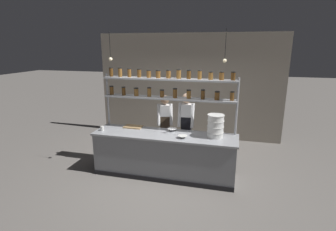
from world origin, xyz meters
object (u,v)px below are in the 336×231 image
(container_stack, at_px, (216,126))
(serving_cup_front, at_px, (102,128))
(prep_bowl_center_front, at_px, (183,137))
(prep_bowl_near_left, at_px, (172,130))
(chef_center, at_px, (186,125))
(spice_shelf_unit, at_px, (169,90))
(cutting_board, at_px, (133,127))
(chef_left, at_px, (165,124))

(container_stack, xyz_separation_m, serving_cup_front, (-2.38, -0.18, -0.19))
(prep_bowl_center_front, distance_m, serving_cup_front, 1.77)
(prep_bowl_near_left, distance_m, prep_bowl_center_front, 0.48)
(chef_center, bearing_deg, spice_shelf_unit, -144.52)
(chef_center, bearing_deg, serving_cup_front, -159.89)
(cutting_board, xyz_separation_m, prep_bowl_center_front, (1.21, -0.41, 0.01))
(chef_center, distance_m, prep_bowl_near_left, 0.44)
(prep_bowl_center_front, xyz_separation_m, serving_cup_front, (-1.77, 0.03, 0.02))
(spice_shelf_unit, distance_m, cutting_board, 1.17)
(prep_bowl_center_front, relative_size, serving_cup_front, 2.01)
(spice_shelf_unit, bearing_deg, prep_bowl_center_front, -49.42)
(chef_left, height_order, container_stack, chef_left)
(prep_bowl_near_left, xyz_separation_m, serving_cup_front, (-1.46, -0.34, 0.02))
(container_stack, relative_size, cutting_board, 1.16)
(prep_bowl_near_left, distance_m, serving_cup_front, 1.50)
(spice_shelf_unit, bearing_deg, prep_bowl_near_left, -43.04)
(chef_center, bearing_deg, prep_bowl_center_front, -87.40)
(container_stack, distance_m, cutting_board, 1.85)
(spice_shelf_unit, xyz_separation_m, chef_center, (0.34, 0.27, -0.82))
(chef_left, bearing_deg, cutting_board, -156.20)
(cutting_board, relative_size, serving_cup_front, 4.25)
(chef_left, distance_m, cutting_board, 0.79)
(chef_center, bearing_deg, prep_bowl_near_left, -124.85)
(spice_shelf_unit, height_order, cutting_board, spice_shelf_unit)
(chef_left, xyz_separation_m, prep_bowl_center_front, (0.61, -0.93, 0.05))
(spice_shelf_unit, relative_size, prep_bowl_near_left, 14.26)
(container_stack, bearing_deg, chef_center, 141.85)
(prep_bowl_near_left, bearing_deg, prep_bowl_center_front, -51.38)
(spice_shelf_unit, xyz_separation_m, container_stack, (1.03, -0.27, -0.64))
(chef_center, xyz_separation_m, cutting_board, (-1.14, -0.33, -0.04))
(chef_left, height_order, cutting_board, chef_left)
(chef_left, height_order, chef_center, chef_center)
(spice_shelf_unit, relative_size, chef_center, 1.71)
(chef_center, relative_size, container_stack, 3.61)
(prep_bowl_near_left, bearing_deg, chef_left, 119.64)
(cutting_board, relative_size, prep_bowl_near_left, 1.99)
(cutting_board, relative_size, prep_bowl_center_front, 2.11)
(chef_center, distance_m, cutting_board, 1.19)
(container_stack, bearing_deg, chef_left, 149.71)
(chef_center, relative_size, prep_bowl_center_front, 8.85)
(chef_center, relative_size, prep_bowl_near_left, 8.33)
(cutting_board, bearing_deg, serving_cup_front, -145.58)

